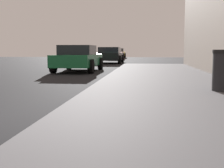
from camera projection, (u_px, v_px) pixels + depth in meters
sidewalk at (201, 132)px, 3.43m from camera, size 4.00×32.00×0.15m
car_green at (79, 58)px, 14.39m from camera, size 1.96×4.32×1.27m
car_black at (110, 55)px, 23.42m from camera, size 2.01×4.46×1.27m
car_red at (114, 54)px, 33.22m from camera, size 1.93×4.47×1.27m
car_yellow at (118, 53)px, 39.18m from camera, size 1.98×4.07×1.27m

